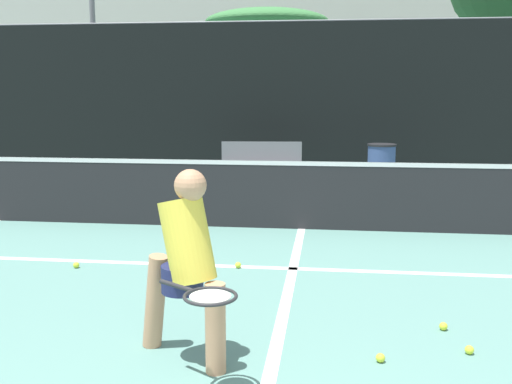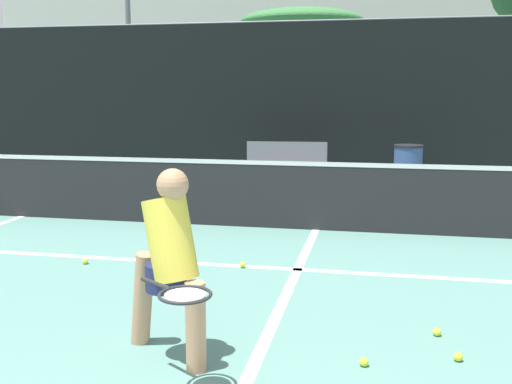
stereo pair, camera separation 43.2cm
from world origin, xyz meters
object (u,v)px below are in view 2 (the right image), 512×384
Objects in this scene: parked_car at (441,139)px; trash_bin at (408,166)px; player_practicing at (169,258)px; courtside_bench at (286,161)px.

trash_bin is at bearing -101.73° from parked_car.
player_practicing reaches higher than courtside_bench.
courtside_bench is 1.99× the size of trash_bin.
courtside_bench is 2.44m from trash_bin.
player_practicing reaches higher than parked_car.
trash_bin is 0.19× the size of parked_car.
courtside_bench is at bearing 179.36° from trash_bin.
player_practicing is 1.63× the size of trash_bin.
courtside_bench is at bearing 126.17° from player_practicing.
player_practicing is 8.55m from trash_bin.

